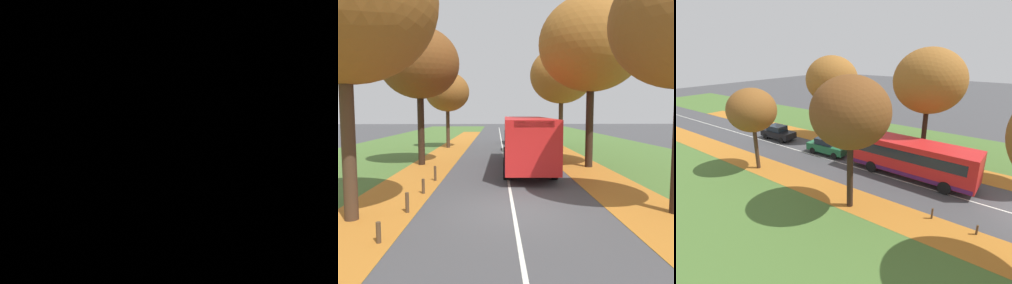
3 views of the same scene
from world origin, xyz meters
TOP-DOWN VIEW (x-y plane):
  - ground_plane at (0.00, 0.00)m, footprint 160.00×160.00m
  - grass_verge_left at (-9.20, 20.00)m, footprint 12.00×90.00m
  - leaf_litter_left at (-4.60, 14.00)m, footprint 2.80×60.00m
  - grass_verge_right at (9.20, 20.00)m, footprint 12.00×90.00m
  - leaf_litter_right at (4.60, 14.00)m, footprint 2.80×60.00m
  - road_centre_line at (0.00, 20.00)m, footprint 0.12×80.00m
  - tree_left_near at (-5.28, 9.86)m, footprint 4.86×4.86m
  - tree_left_mid at (-5.06, 19.72)m, footprint 4.00×4.00m
  - tree_right_near at (5.02, 8.74)m, footprint 6.18×6.18m
  - tree_right_mid at (5.44, 19.64)m, footprint 5.78×5.78m
  - bollard_nearest at (-3.57, -2.61)m, footprint 0.12×0.12m
  - bollard_second at (-3.52, -0.08)m, footprint 0.12×0.12m
  - bollard_third at (-3.55, 2.44)m, footprint 0.12×0.12m
  - bollard_fourth at (-3.54, 4.96)m, footprint 0.12×0.12m
  - bus at (1.18, 8.39)m, footprint 2.85×10.46m
  - car_green_lead at (1.12, 16.91)m, footprint 1.91×4.26m
  - car_black_following at (1.33, 24.48)m, footprint 1.86×4.24m

SIDE VIEW (x-z plane):
  - ground_plane at x=0.00m, z-range 0.00..0.00m
  - road_centre_line at x=0.00m, z-range 0.00..0.01m
  - grass_verge_left at x=-9.20m, z-range 0.00..0.01m
  - grass_verge_right at x=9.20m, z-range 0.00..0.01m
  - leaf_litter_left at x=-4.60m, z-range 0.01..0.01m
  - leaf_litter_right at x=4.60m, z-range 0.01..0.01m
  - bollard_nearest at x=-3.57m, z-range 0.00..0.56m
  - bollard_third at x=-3.55m, z-range 0.00..0.62m
  - bollard_second at x=-3.52m, z-range 0.00..0.68m
  - bollard_fourth at x=-3.54m, z-range 0.00..0.72m
  - car_green_lead at x=1.12m, z-range 0.00..1.62m
  - car_black_following at x=1.33m, z-range 0.00..1.62m
  - bus at x=1.18m, z-range 0.21..3.19m
  - tree_left_mid at x=-5.06m, z-range 1.66..8.63m
  - tree_left_near at x=-5.28m, z-range 2.04..10.55m
  - tree_right_mid at x=5.44m, z-range 2.03..11.33m
  - tree_right_near at x=5.02m, z-range 2.24..12.32m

